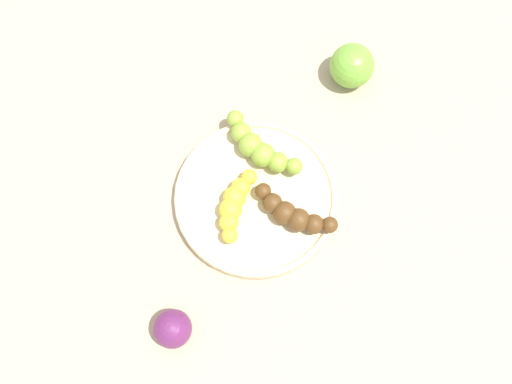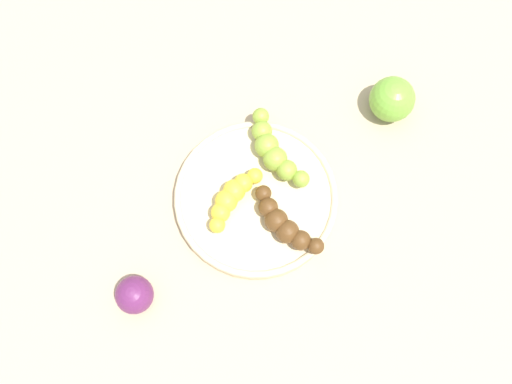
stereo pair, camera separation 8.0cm
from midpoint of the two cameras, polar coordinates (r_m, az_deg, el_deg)
The scene contains 7 objects.
ground_plane at distance 0.83m, azimuth -2.71°, elevation -1.23°, with size 2.40×2.40×0.00m, color tan.
fruit_bowl at distance 0.82m, azimuth -2.74°, elevation -0.98°, with size 0.24×0.24×0.02m.
banana_yellow at distance 0.80m, azimuth -4.99°, elevation -1.65°, with size 0.11×0.04×0.03m.
banana_overripe at distance 0.79m, azimuth 0.85°, elevation -2.65°, with size 0.05×0.13×0.03m.
banana_green at distance 0.82m, azimuth -2.46°, elevation 4.03°, with size 0.07×0.13×0.04m.
apple_green at distance 0.89m, azimuth 7.01°, elevation 12.03°, with size 0.07×0.07×0.07m, color #72B238.
plum_purple at distance 0.79m, azimuth -11.27°, elevation -13.69°, with size 0.05×0.05×0.05m, color #662659.
Camera 1 is at (-0.23, -0.08, 0.80)m, focal length 40.10 mm.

